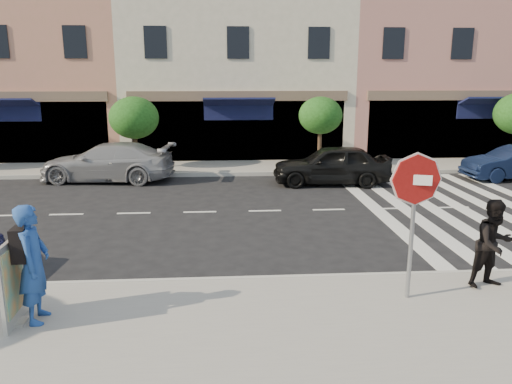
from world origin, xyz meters
name	(u,v)px	position (x,y,z in m)	size (l,w,h in m)	color
ground	(280,257)	(0.00, 0.00, 0.00)	(120.00, 120.00, 0.00)	black
sidewalk_near	(307,337)	(0.00, -3.75, 0.07)	(60.00, 4.50, 0.15)	gray
sidewalk_far	(251,167)	(0.00, 11.00, 0.07)	(60.00, 3.00, 0.15)	gray
building_west_mid	(31,17)	(-11.00, 17.00, 7.00)	(10.00, 9.00, 14.00)	tan
building_centre	(235,48)	(-0.50, 17.00, 5.50)	(11.00, 9.00, 11.00)	beige
building_east_mid	(454,30)	(11.50, 17.00, 6.50)	(13.00, 9.00, 13.00)	#B3756A
street_tree_wb	(134,118)	(-5.00, 10.80, 2.31)	(2.10, 2.10, 3.06)	#473323
street_tree_c	(320,116)	(3.00, 10.80, 2.36)	(1.90, 1.90, 3.04)	#473323
stop_sign	(415,195)	(2.03, -2.62, 2.08)	(0.90, 0.33, 2.67)	gray
photographer	(34,264)	(-4.35, -3.02, 1.14)	(0.72, 0.47, 1.97)	navy
walker	(494,244)	(3.78, -2.23, 1.01)	(0.83, 0.65, 1.71)	black
poster_board	(13,284)	(-4.68, -3.11, 0.83)	(0.33, 0.91, 1.40)	beige
car_far_left	(107,162)	(-5.81, 8.90, 0.75)	(2.11, 5.18, 1.50)	gray
car_far_mid	(332,165)	(2.87, 7.70, 0.76)	(1.79, 4.45, 1.52)	black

